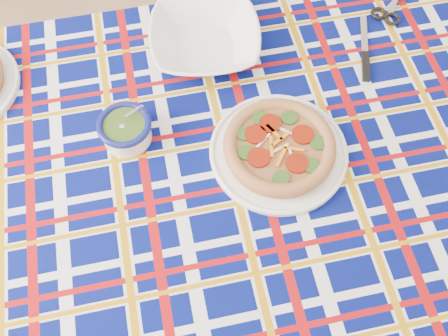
# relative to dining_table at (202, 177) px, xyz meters

# --- Properties ---
(floor) EXTENTS (4.00, 4.00, 0.00)m
(floor) POSITION_rel_dining_table_xyz_m (0.00, 0.22, -0.68)
(floor) COLOR #916D4B
(floor) RESTS_ON ground
(dining_table) EXTENTS (1.78, 1.34, 0.75)m
(dining_table) POSITION_rel_dining_table_xyz_m (0.00, 0.00, 0.00)
(dining_table) COLOR brown
(dining_table) RESTS_ON floor
(tablecloth) EXTENTS (1.82, 1.38, 0.11)m
(tablecloth) POSITION_rel_dining_table_xyz_m (-0.00, -0.00, 0.02)
(tablecloth) COLOR #040D56
(tablecloth) RESTS_ON dining_table
(main_focaccia_plate) EXTENTS (0.42, 0.42, 0.06)m
(main_focaccia_plate) POSITION_rel_dining_table_xyz_m (0.18, 0.02, 0.11)
(main_focaccia_plate) COLOR brown
(main_focaccia_plate) RESTS_ON tablecloth
(pesto_bowl) EXTENTS (0.16, 0.16, 0.07)m
(pesto_bowl) POSITION_rel_dining_table_xyz_m (-0.17, 0.06, 0.11)
(pesto_bowl) COLOR #253D10
(pesto_bowl) RESTS_ON tablecloth
(serving_bowl) EXTENTS (0.31, 0.31, 0.07)m
(serving_bowl) POSITION_rel_dining_table_xyz_m (-0.00, 0.33, 0.11)
(serving_bowl) COLOR white
(serving_bowl) RESTS_ON tablecloth
(table_knife) EXTENTS (0.04, 0.24, 0.01)m
(table_knife) POSITION_rel_dining_table_xyz_m (0.41, 0.38, 0.08)
(table_knife) COLOR silver
(table_knife) RESTS_ON tablecloth
(kitchen_scissors) EXTENTS (0.17, 0.20, 0.02)m
(kitchen_scissors) POSITION_rel_dining_table_xyz_m (0.51, 0.51, 0.09)
(kitchen_scissors) COLOR silver
(kitchen_scissors) RESTS_ON tablecloth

